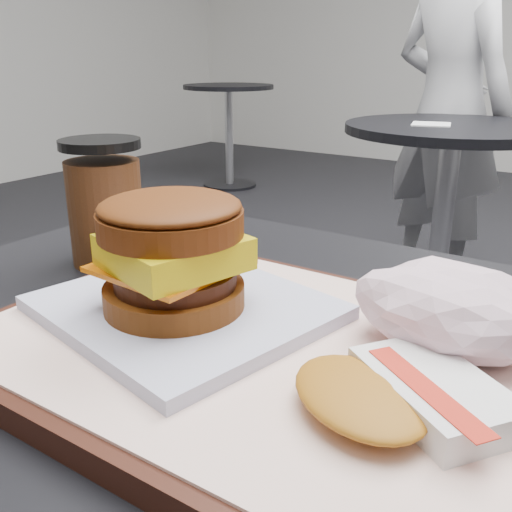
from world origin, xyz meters
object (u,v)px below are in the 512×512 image
object	(u,v)px
serving_tray	(256,351)
crumpled_wrapper	(451,309)
coffee_cup	(105,206)
breakfast_sandwich	(176,267)
hash_brown	(401,393)
neighbor_table	(446,184)
patron	(449,111)

from	to	relation	value
serving_tray	crumpled_wrapper	distance (m)	0.13
serving_tray	coffee_cup	distance (m)	0.26
breakfast_sandwich	hash_brown	xyz separation A→B (m)	(0.17, -0.02, -0.03)
crumpled_wrapper	coffee_cup	world-z (taller)	coffee_cup
neighbor_table	breakfast_sandwich	bearing A→B (deg)	-81.04
neighbor_table	patron	world-z (taller)	patron
coffee_cup	patron	xyz separation A→B (m)	(-0.23, 2.00, -0.08)
breakfast_sandwich	neighbor_table	size ratio (longest dim) A/B	0.30
breakfast_sandwich	hash_brown	world-z (taller)	breakfast_sandwich
neighbor_table	coffee_cup	bearing A→B (deg)	-86.76
breakfast_sandwich	coffee_cup	xyz separation A→B (m)	(-0.17, 0.09, -0.00)
serving_tray	patron	xyz separation A→B (m)	(-0.47, 2.09, -0.03)
neighbor_table	patron	xyz separation A→B (m)	(-0.14, 0.44, 0.20)
crumpled_wrapper	coffee_cup	size ratio (longest dim) A/B	0.99
crumpled_wrapper	neighbor_table	bearing A→B (deg)	105.31
crumpled_wrapper	patron	distance (m)	2.11
hash_brown	neighbor_table	distance (m)	1.75
serving_tray	breakfast_sandwich	xyz separation A→B (m)	(-0.06, -0.00, 0.05)
crumpled_wrapper	coffee_cup	bearing A→B (deg)	175.55
serving_tray	breakfast_sandwich	size ratio (longest dim) A/B	1.72
hash_brown	crumpled_wrapper	world-z (taller)	crumpled_wrapper
crumpled_wrapper	patron	bearing A→B (deg)	105.86
breakfast_sandwich	hash_brown	distance (m)	0.18
coffee_cup	crumpled_wrapper	bearing A→B (deg)	-4.45
patron	coffee_cup	bearing A→B (deg)	119.85
breakfast_sandwich	patron	world-z (taller)	patron
serving_tray	patron	size ratio (longest dim) A/B	0.25
hash_brown	patron	world-z (taller)	patron
serving_tray	crumpled_wrapper	size ratio (longest dim) A/B	3.10
hash_brown	coffee_cup	bearing A→B (deg)	162.08
breakfast_sandwich	serving_tray	bearing A→B (deg)	4.30
crumpled_wrapper	serving_tray	bearing A→B (deg)	-151.70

